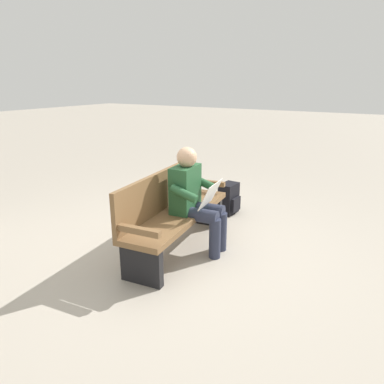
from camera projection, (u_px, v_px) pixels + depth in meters
The scene contains 4 objects.
ground_plane at pixel (179, 248), 4.06m from camera, with size 40.00×40.00×0.00m, color #A89E8E.
bench_near at pixel (173, 210), 3.95m from camera, with size 1.84×0.67×0.90m.
person_seated at pixel (195, 197), 3.87m from camera, with size 0.60×0.60×1.18m.
backpack at pixel (229, 199), 5.08m from camera, with size 0.31×0.26×0.45m.
Camera 1 is at (3.08, 2.01, 1.86)m, focal length 32.75 mm.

